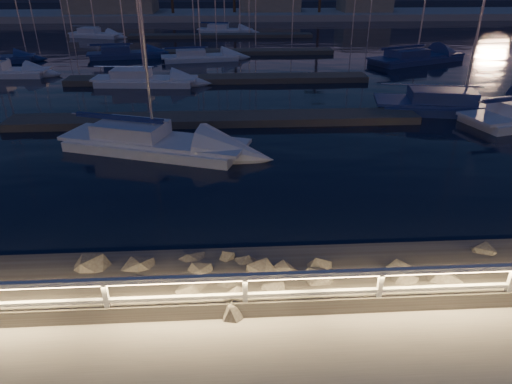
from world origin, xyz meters
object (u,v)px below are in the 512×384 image
sailboat_c (149,140)px  sailboat_m (94,34)px  sailboat_d (458,104)px  sailboat_f (142,79)px  guard_rail (196,287)px  sailboat_k (199,56)px  sailboat_n (223,30)px  sailboat_j (124,53)px  sailboat_l (414,57)px  sailboat_e (0,71)px

sailboat_c → sailboat_m: bearing=127.1°
sailboat_d → sailboat_f: 21.01m
guard_rail → sailboat_k: 34.70m
sailboat_k → sailboat_n: bearing=75.0°
sailboat_f → sailboat_c: bearing=-74.6°
sailboat_c → sailboat_k: 22.58m
sailboat_j → guard_rail: bearing=-86.3°
sailboat_d → sailboat_k: size_ratio=1.40×
sailboat_l → sailboat_n: (-17.03, 21.60, -0.04)m
sailboat_d → sailboat_m: sailboat_d is taller
sailboat_n → guard_rail: bearing=-78.9°
sailboat_n → sailboat_d: bearing=-58.1°
guard_rail → sailboat_e: 33.38m
sailboat_c → sailboat_j: sailboat_c is taller
sailboat_e → sailboat_d: bearing=-18.4°
sailboat_m → sailboat_n: size_ratio=0.94×
sailboat_j → sailboat_k: (7.01, -1.88, -0.02)m
sailboat_c → sailboat_d: 17.77m
sailboat_j → sailboat_m: 15.72m
sailboat_j → sailboat_n: (9.15, 17.74, -0.00)m
sailboat_k → sailboat_m: bearing=120.8°
guard_rail → sailboat_n: 54.27m
sailboat_e → sailboat_f: (11.42, -3.61, -0.01)m
sailboat_d → sailboat_f: sailboat_d is taller
sailboat_d → sailboat_m: (-29.34, 33.59, -0.05)m
guard_rail → sailboat_m: sailboat_m is taller
sailboat_n → sailboat_k: bearing=-84.8°
sailboat_l → sailboat_d: bearing=-126.2°
sailboat_c → guard_rail: bearing=-57.2°
sailboat_j → sailboat_m: sailboat_j is taller
sailboat_n → sailboat_l: bearing=-40.3°
sailboat_c → sailboat_l: 28.85m
sailboat_j → sailboat_l: (26.18, -3.86, 0.04)m
guard_rail → sailboat_n: size_ratio=3.72×
sailboat_d → sailboat_c: bearing=-151.3°
sailboat_d → sailboat_e: size_ratio=1.41×
sailboat_c → sailboat_m: 40.71m
guard_rail → sailboat_e: bearing=120.2°
sailboat_l → sailboat_m: (-32.58, 18.21, -0.04)m
sailboat_d → sailboat_f: bearing=169.4°
sailboat_e → sailboat_j: (7.94, 7.67, -0.02)m
sailboat_f → sailboat_e: bearing=167.2°
sailboat_j → sailboat_n: 19.96m
guard_rail → sailboat_k: (-1.82, 34.64, -0.98)m
sailboat_m → sailboat_j: bearing=-47.8°
sailboat_n → sailboat_f: bearing=-89.6°
sailboat_c → sailboat_f: size_ratio=1.17×
sailboat_f → sailboat_l: sailboat_l is taller
sailboat_e → sailboat_c: bearing=-48.2°
guard_rail → sailboat_f: size_ratio=3.53×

